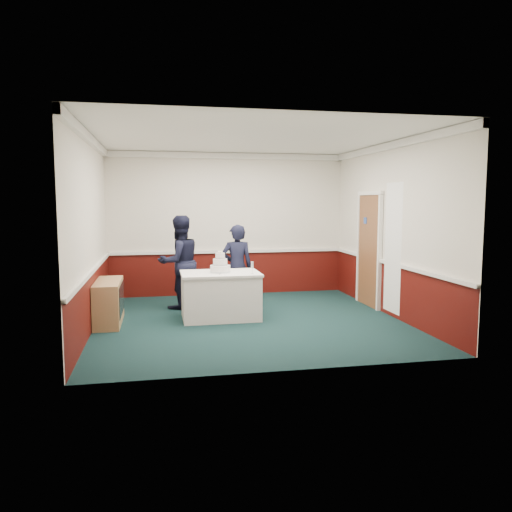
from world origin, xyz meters
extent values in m
plane|color=#13282E|center=(0.00, 0.00, 0.00)|extent=(5.00, 5.00, 0.00)
cube|color=silver|center=(0.00, 2.48, 1.50)|extent=(5.00, 0.05, 3.00)
cube|color=silver|center=(-2.48, 0.00, 1.50)|extent=(0.05, 5.00, 3.00)
cube|color=silver|center=(2.48, 0.00, 1.50)|extent=(0.05, 5.00, 3.00)
cube|color=white|center=(0.00, 0.00, 2.98)|extent=(5.00, 5.00, 0.05)
cube|color=#480D09|center=(0.00, 2.48, 0.45)|extent=(5.00, 0.02, 0.90)
cube|color=white|center=(0.00, 2.47, 0.92)|extent=(4.98, 0.05, 0.06)
cube|color=white|center=(0.00, 2.46, 2.93)|extent=(5.00, 0.08, 0.12)
cube|color=olive|center=(2.46, 0.80, 1.05)|extent=(0.05, 0.90, 2.10)
cube|color=#234799|center=(2.44, 0.95, 1.62)|extent=(0.01, 0.12, 0.12)
cube|color=white|center=(2.42, -0.25, 1.20)|extent=(0.02, 0.60, 2.20)
cube|color=tan|center=(-2.28, 0.30, 0.35)|extent=(0.40, 1.20, 0.70)
cube|color=black|center=(-2.07, 0.30, 0.40)|extent=(0.01, 1.00, 0.50)
cube|color=white|center=(-0.45, 0.30, 0.38)|extent=(1.28, 0.88, 0.76)
cube|color=white|center=(-0.45, 0.30, 0.77)|extent=(1.32, 0.92, 0.04)
cylinder|color=white|center=(-0.45, 0.30, 0.85)|extent=(0.34, 0.34, 0.12)
cylinder|color=silver|center=(-0.45, 0.30, 0.80)|extent=(0.35, 0.35, 0.03)
cylinder|color=white|center=(-0.45, 0.30, 0.97)|extent=(0.24, 0.24, 0.11)
cylinder|color=silver|center=(-0.45, 0.30, 0.92)|extent=(0.25, 0.25, 0.02)
cylinder|color=white|center=(-0.45, 0.30, 1.07)|extent=(0.16, 0.16, 0.10)
cylinder|color=silver|center=(-0.45, 0.30, 1.03)|extent=(0.17, 0.17, 0.02)
sphere|color=#EDE5C9|center=(-0.45, 0.30, 1.14)|extent=(0.03, 0.03, 0.03)
sphere|color=#EDE5C9|center=(-0.42, 0.31, 1.14)|extent=(0.03, 0.03, 0.03)
sphere|color=#EDE5C9|center=(-0.47, 0.32, 1.14)|extent=(0.03, 0.03, 0.03)
sphere|color=#EDE5C9|center=(-0.43, 0.28, 1.14)|extent=(0.03, 0.03, 0.03)
sphere|color=#EDE5C9|center=(-0.47, 0.29, 1.14)|extent=(0.03, 0.03, 0.03)
cube|color=silver|center=(-0.48, 0.10, 0.79)|extent=(0.07, 0.22, 0.00)
cylinder|color=silver|center=(0.05, 0.02, 0.79)|extent=(0.05, 0.05, 0.01)
cylinder|color=silver|center=(0.05, 0.02, 0.84)|extent=(0.01, 0.01, 0.09)
cylinder|color=silver|center=(0.05, 0.02, 0.94)|extent=(0.04, 0.04, 0.11)
imported|color=black|center=(-1.08, 1.26, 0.86)|extent=(1.04, 0.95, 1.73)
imported|color=black|center=(-0.05, 0.96, 0.78)|extent=(0.59, 0.41, 1.57)
camera|label=1|loc=(-1.48, -8.01, 1.99)|focal=35.00mm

